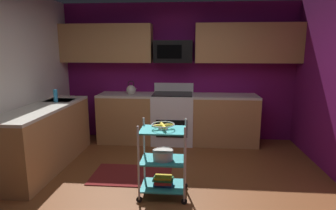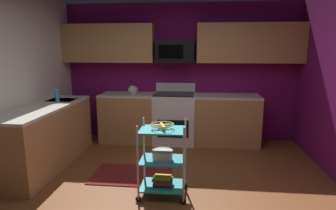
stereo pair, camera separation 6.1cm
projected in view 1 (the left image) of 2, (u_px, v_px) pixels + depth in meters
floor at (167, 200)px, 3.36m from camera, size 4.40×4.80×0.04m
wall_back at (178, 72)px, 5.48m from camera, size 4.52×0.06×2.60m
counter_run at (130, 125)px, 4.87m from camera, size 3.67×2.60×0.92m
oven_range at (173, 117)px, 5.33m from camera, size 0.76×0.65×1.10m
upper_cabinets at (179, 43)px, 5.19m from camera, size 4.40×0.33×0.70m
microwave at (173, 52)px, 5.20m from camera, size 0.70×0.39×0.40m
rolling_cart at (163, 160)px, 3.35m from camera, size 0.59×0.41×0.91m
fruit_bowl at (163, 125)px, 3.27m from camera, size 0.27×0.27×0.07m
mixing_bowl_large at (163, 155)px, 3.34m from camera, size 0.25×0.25×0.11m
book_stack at (163, 181)px, 3.40m from camera, size 0.25×0.19×0.11m
kettle at (131, 90)px, 5.29m from camera, size 0.21×0.18×0.26m
dish_soap_bottle at (56, 96)px, 4.47m from camera, size 0.06×0.06×0.20m
floor_rug at (132, 175)px, 3.97m from camera, size 1.10×0.70×0.01m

